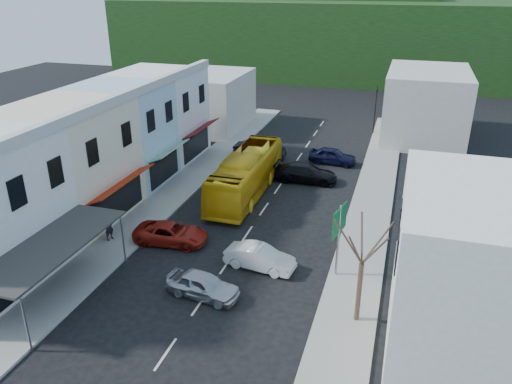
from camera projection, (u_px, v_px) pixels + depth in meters
name	position (u px, v px, depth m)	size (l,w,h in m)	color
ground	(226.00, 264.00, 29.63)	(120.00, 120.00, 0.00)	black
sidewalk_left	(182.00, 186.00, 40.38)	(3.00, 52.00, 0.15)	gray
sidewalk_right	(370.00, 210.00, 36.34)	(3.00, 52.00, 0.15)	gray
shopfront_row	(86.00, 154.00, 35.78)	(8.25, 30.00, 8.00)	silver
right_building	(493.00, 282.00, 20.89)	(8.00, 9.00, 8.00)	silver
distant_block_left	(208.00, 100.00, 55.32)	(8.00, 10.00, 6.00)	#B7B2A8
distant_block_right	(426.00, 104.00, 51.55)	(8.00, 12.00, 7.00)	#B7B2A8
hillside	(350.00, 33.00, 84.36)	(80.00, 26.00, 14.00)	#173213
bus	(246.00, 175.00, 38.59)	(2.50, 11.60, 3.10)	gold
car_silver	(203.00, 285.00, 26.46)	(1.80, 4.40, 1.40)	#BCBBC1
car_white	(260.00, 257.00, 29.01)	(1.80, 4.40, 1.40)	silver
car_red	(171.00, 233.00, 31.80)	(1.90, 4.60, 1.40)	maroon
car_black_near	(306.00, 174.00, 41.25)	(1.84, 4.50, 1.40)	black
car_navy_mid	(333.00, 156.00, 45.21)	(1.80, 4.40, 1.40)	black
car_black_far	(260.00, 151.00, 46.67)	(1.80, 4.40, 1.40)	black
pedestrian_left	(109.00, 228.00, 31.80)	(0.60, 0.40, 1.70)	black
direction_sign	(338.00, 242.00, 27.59)	(0.66, 2.00, 4.45)	#0A5228
street_tree	(362.00, 264.00, 23.43)	(2.59, 2.59, 6.68)	#372820
traffic_signal	(375.00, 110.00, 52.90)	(0.52, 1.03, 5.16)	black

